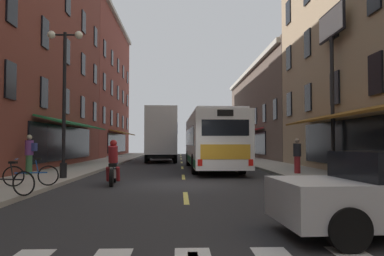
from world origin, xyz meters
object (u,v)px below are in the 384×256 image
Objects in this scene: pedestrian_mid at (297,155)px; bicycle_mid at (31,175)px; bicycle_near at (6,182)px; street_lamp_twin at (64,96)px; sedan_mid at (163,151)px; billboard_sign at (332,48)px; transit_bus at (211,141)px; motorcycle_rider at (113,165)px; box_truck at (161,136)px; pedestrian_near at (30,153)px.

bicycle_mid is at bearing 37.81° from pedestrian_mid.
street_lamp_twin is at bearing 90.45° from bicycle_near.
sedan_mid reaches higher than bicycle_mid.
transit_bus is at bearing 140.40° from billboard_sign.
motorcycle_rider is (-9.68, -3.44, -5.34)m from billboard_sign.
bicycle_near is (-6.49, -11.71, -1.18)m from transit_bus.
billboard_sign is 16.18m from box_truck.
bicycle_near is at bearing -118.99° from transit_bus.
motorcycle_rider is 4.41m from bicycle_near.
bicycle_mid is 0.95× the size of pedestrian_near.
transit_bus reaches higher than bicycle_near.
transit_bus reaches higher than pedestrian_near.
pedestrian_near is at bearing 139.40° from street_lamp_twin.
motorcycle_rider is 1.29× the size of pedestrian_mid.
pedestrian_mid is at bearing -71.74° from sedan_mid.
bicycle_near is at bearing -148.46° from billboard_sign.
pedestrian_mid is (6.95, -13.23, -1.18)m from box_truck.
pedestrian_mid is at bearing 11.20° from street_lamp_twin.
billboard_sign reaches higher than box_truck.
billboard_sign reaches higher than street_lamp_twin.
pedestrian_near reaches higher than motorcycle_rider.
sedan_mid is at bearing 83.36° from bicycle_mid.
motorcycle_rider reaches higher than bicycle_mid.
billboard_sign is 3.76× the size of motorcycle_rider.
sedan_mid is 22.60m from pedestrian_near.
box_truck is 4.00× the size of pedestrian_near.
billboard_sign is 1.30× the size of street_lamp_twin.
box_truck is 4.23× the size of bicycle_mid.
bicycle_near is 1.00× the size of bicycle_mid.
sedan_mid is 22.94m from pedestrian_mid.
pedestrian_mid is at bearing -52.03° from transit_bus.
street_lamp_twin reaches higher than sedan_mid.
motorcycle_rider is (-4.32, -7.88, -0.97)m from transit_bus.
billboard_sign is 4.83× the size of pedestrian_mid.
billboard_sign is at bearing 31.54° from bicycle_near.
sedan_mid is at bearing 91.57° from box_truck.
motorcycle_rider is 1.23× the size of bicycle_mid.
pedestrian_near is 1.10× the size of pedestrian_mid.
pedestrian_mid is at bearing -174.51° from billboard_sign.
pedestrian_mid reaches higher than bicycle_near.
motorcycle_rider reaches higher than bicycle_near.
motorcycle_rider is (-0.96, -16.50, -1.43)m from box_truck.
pedestrian_mid reaches higher than sedan_mid.
bicycle_near is 7.17m from pedestrian_near.
box_truck is at bearing 86.66° from motorcycle_rider.
box_truck is 20.64m from bicycle_near.
pedestrian_mid reaches higher than motorcycle_rider.
motorcycle_rider is 3.73m from street_lamp_twin.
transit_bus is 17.57m from sedan_mid.
bicycle_near and bicycle_mid have the same top height.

